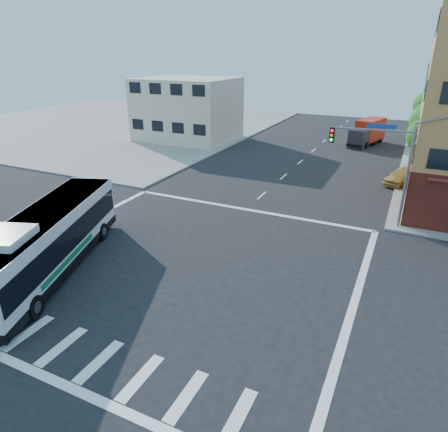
% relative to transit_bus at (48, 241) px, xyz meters
% --- Properties ---
extents(ground, '(120.00, 120.00, 0.00)m').
position_rel_transit_bus_xyz_m(ground, '(6.15, 3.66, -1.86)').
color(ground, black).
rests_on(ground, ground).
extents(sidewalk_nw, '(50.00, 50.00, 0.15)m').
position_rel_transit_bus_xyz_m(sidewalk_nw, '(-28.85, 38.66, -1.78)').
color(sidewalk_nw, gray).
rests_on(sidewalk_nw, ground).
extents(building_west, '(12.06, 10.06, 8.00)m').
position_rel_transit_bus_xyz_m(building_west, '(-10.87, 33.64, 2.15)').
color(building_west, beige).
rests_on(building_west, ground).
extents(signal_mast_ne, '(7.91, 1.13, 8.07)m').
position_rel_transit_bus_xyz_m(signal_mast_ne, '(15.23, 14.27, 3.12)').
color(signal_mast_ne, slate).
rests_on(signal_mast_ne, ground).
extents(street_tree_a, '(3.60, 3.60, 5.53)m').
position_rel_transit_bus_xyz_m(street_tree_a, '(18.06, 31.58, 1.73)').
color(street_tree_a, '#362213').
rests_on(street_tree_a, ground).
extents(street_tree_b, '(3.80, 3.80, 5.79)m').
position_rel_transit_bus_xyz_m(street_tree_b, '(18.06, 39.58, 1.89)').
color(street_tree_b, '#362213').
rests_on(street_tree_b, ground).
extents(street_tree_c, '(3.40, 3.40, 5.29)m').
position_rel_transit_bus_xyz_m(street_tree_c, '(18.06, 47.58, 1.60)').
color(street_tree_c, '#362213').
rests_on(street_tree_c, ground).
extents(street_tree_d, '(4.00, 4.00, 6.03)m').
position_rel_transit_bus_xyz_m(street_tree_d, '(18.06, 55.58, 2.02)').
color(street_tree_d, '#362213').
rests_on(street_tree_d, ground).
extents(transit_bus, '(6.96, 12.99, 3.80)m').
position_rel_transit_bus_xyz_m(transit_bus, '(0.00, 0.00, 0.00)').
color(transit_bus, black).
rests_on(transit_bus, ground).
extents(box_truck, '(3.89, 7.35, 3.18)m').
position_rel_transit_bus_xyz_m(box_truck, '(11.48, 40.65, -0.32)').
color(box_truck, '#232328').
rests_on(box_truck, ground).
extents(parked_car, '(3.31, 4.80, 1.52)m').
position_rel_transit_bus_xyz_m(parked_car, '(16.56, 24.99, -1.10)').
color(parked_car, gold).
rests_on(parked_car, ground).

